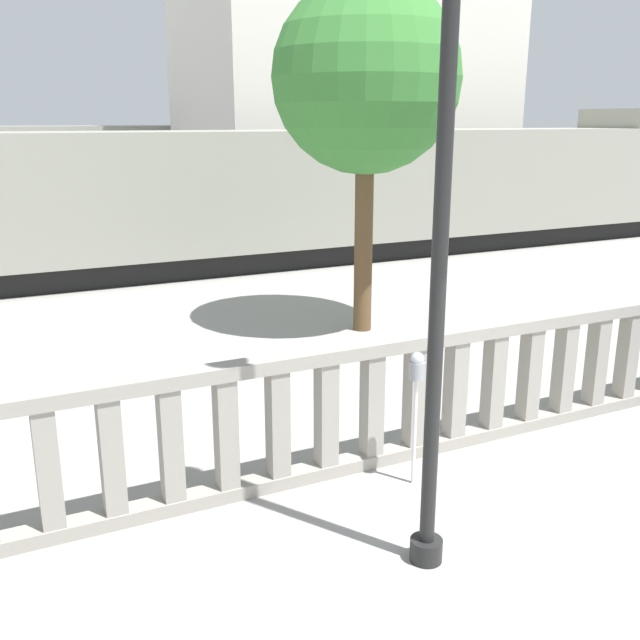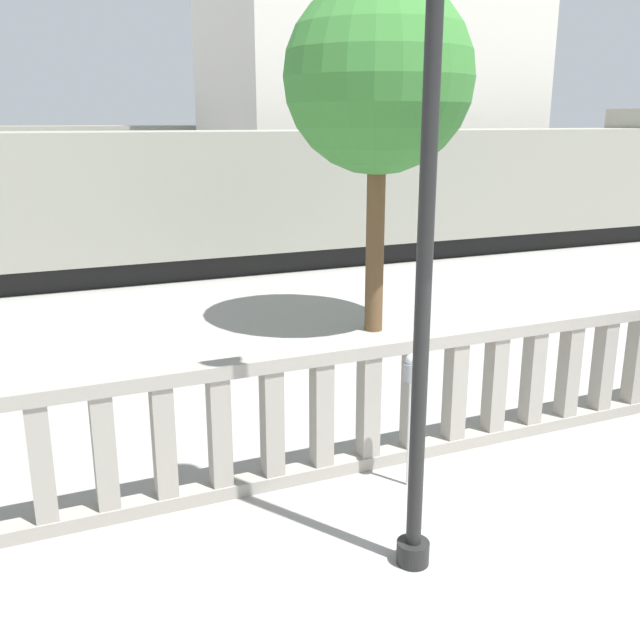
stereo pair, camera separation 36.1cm
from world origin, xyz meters
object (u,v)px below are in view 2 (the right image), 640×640
object	(u,v)px
train_near	(314,194)
tree_left	(378,79)
lamppost	(433,55)
train_far	(89,166)
parking_meter	(411,382)

from	to	relation	value
train_near	tree_left	bearing A→B (deg)	-103.84
lamppost	tree_left	bearing A→B (deg)	65.19
train_near	tree_left	size ratio (longest dim) A/B	4.81
train_far	train_near	bearing A→B (deg)	-73.43
parking_meter	train_far	world-z (taller)	train_far
train_far	tree_left	size ratio (longest dim) A/B	4.33
parking_meter	train_far	distance (m)	25.77
lamppost	train_far	bearing A→B (deg)	89.25
lamppost	train_far	world-z (taller)	lamppost
tree_left	parking_meter	bearing A→B (deg)	-113.95
parking_meter	train_near	world-z (taller)	train_near
lamppost	train_far	distance (m)	27.06
parking_meter	tree_left	bearing A→B (deg)	66.05
tree_left	lamppost	bearing A→B (deg)	-114.81
parking_meter	tree_left	distance (m)	6.50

